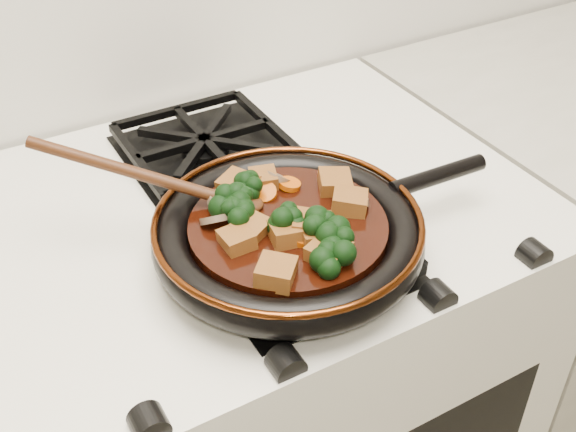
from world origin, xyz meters
TOP-DOWN VIEW (x-y plane):
  - stove at (0.00, 1.69)m, footprint 0.76×0.60m
  - burner_grate_front at (0.00, 1.55)m, footprint 0.23×0.23m
  - burner_grate_back at (0.00, 1.83)m, footprint 0.23×0.23m
  - skillet at (-0.01, 1.56)m, footprint 0.45×0.32m
  - braising_sauce at (-0.01, 1.56)m, footprint 0.24×0.24m
  - tofu_cube_0 at (-0.00, 1.51)m, footprint 0.04×0.04m
  - tofu_cube_1 at (-0.06, 1.56)m, footprint 0.05×0.05m
  - tofu_cube_2 at (-0.00, 1.64)m, footprint 0.04×0.05m
  - tofu_cube_3 at (-0.04, 1.64)m, footprint 0.06×0.06m
  - tofu_cube_4 at (-0.08, 1.55)m, footprint 0.04×0.04m
  - tofu_cube_5 at (0.00, 1.53)m, footprint 0.06×0.06m
  - tofu_cube_6 at (-0.03, 1.53)m, footprint 0.05×0.05m
  - tofu_cube_7 at (0.07, 1.59)m, footprint 0.05×0.06m
  - tofu_cube_8 at (0.06, 1.55)m, footprint 0.06×0.06m
  - tofu_cube_9 at (0.01, 1.49)m, footprint 0.04×0.03m
  - tofu_cube_10 at (-0.01, 1.48)m, footprint 0.05×0.05m
  - tofu_cube_11 at (-0.07, 1.48)m, footprint 0.06×0.06m
  - broccoli_floret_0 at (0.01, 1.49)m, footprint 0.07×0.07m
  - broccoli_floret_1 at (-0.00, 1.52)m, footprint 0.07×0.07m
  - broccoli_floret_2 at (-0.07, 1.60)m, footprint 0.09×0.08m
  - broccoli_floret_3 at (-0.03, 1.62)m, footprint 0.07×0.07m
  - broccoli_floret_4 at (-0.01, 1.47)m, footprint 0.06×0.07m
  - broccoli_floret_5 at (-0.03, 1.54)m, footprint 0.09×0.09m
  - broccoli_floret_6 at (-0.07, 1.58)m, footprint 0.07×0.06m
  - broccoli_floret_7 at (-0.05, 1.61)m, footprint 0.08×0.08m
  - carrot_coin_0 at (0.07, 1.60)m, footprint 0.03×0.03m
  - carrot_coin_1 at (-0.01, 1.62)m, footprint 0.03×0.03m
  - carrot_coin_2 at (-0.02, 1.52)m, footprint 0.03×0.03m
  - carrot_coin_3 at (-0.08, 1.55)m, footprint 0.04×0.03m
  - carrot_coin_4 at (0.02, 1.62)m, footprint 0.03×0.03m
  - mushroom_slice_0 at (-0.09, 1.60)m, footprint 0.04×0.04m
  - mushroom_slice_1 at (-0.07, 1.62)m, footprint 0.05×0.05m
  - mushroom_slice_2 at (0.07, 1.54)m, footprint 0.05×0.05m
  - mushroom_slice_3 at (0.02, 1.63)m, footprint 0.04×0.04m
  - wooden_spoon at (-0.11, 1.65)m, footprint 0.15×0.11m

SIDE VIEW (x-z plane):
  - stove at x=0.00m, z-range 0.00..0.90m
  - burner_grate_front at x=0.00m, z-range 0.90..0.93m
  - burner_grate_back at x=0.00m, z-range 0.90..0.93m
  - skillet at x=-0.01m, z-range 0.92..0.97m
  - braising_sauce at x=-0.01m, z-range 0.94..0.96m
  - carrot_coin_0 at x=0.07m, z-range 0.95..0.97m
  - carrot_coin_1 at x=-0.01m, z-range 0.95..0.98m
  - carrot_coin_2 at x=-0.02m, z-range 0.95..0.97m
  - carrot_coin_3 at x=-0.08m, z-range 0.95..0.98m
  - carrot_coin_4 at x=0.02m, z-range 0.96..0.97m
  - mushroom_slice_0 at x=-0.09m, z-range 0.95..0.98m
  - mushroom_slice_1 at x=-0.07m, z-range 0.95..0.98m
  - mushroom_slice_2 at x=0.07m, z-range 0.95..0.98m
  - mushroom_slice_3 at x=0.02m, z-range 0.95..0.98m
  - tofu_cube_9 at x=0.01m, z-range 0.95..0.98m
  - tofu_cube_1 at x=-0.06m, z-range 0.95..0.98m
  - tofu_cube_0 at x=0.00m, z-range 0.96..0.98m
  - tofu_cube_2 at x=0.00m, z-range 0.96..0.98m
  - tofu_cube_4 at x=-0.08m, z-range 0.95..0.98m
  - tofu_cube_7 at x=0.07m, z-range 0.95..0.98m
  - tofu_cube_3 at x=-0.04m, z-range 0.96..0.98m
  - tofu_cube_10 at x=-0.01m, z-range 0.96..0.98m
  - tofu_cube_6 at x=-0.03m, z-range 0.95..0.98m
  - tofu_cube_8 at x=0.06m, z-range 0.95..0.98m
  - tofu_cube_11 at x=-0.07m, z-range 0.95..0.98m
  - tofu_cube_5 at x=0.00m, z-range 0.95..0.98m
  - broccoli_floret_4 at x=-0.01m, z-range 0.94..1.00m
  - broccoli_floret_0 at x=0.01m, z-range 0.94..1.00m
  - broccoli_floret_5 at x=-0.03m, z-range 0.94..1.00m
  - broccoli_floret_3 at x=-0.03m, z-range 0.94..1.00m
  - broccoli_floret_7 at x=-0.05m, z-range 0.94..1.01m
  - broccoli_floret_6 at x=-0.07m, z-range 0.94..1.01m
  - broccoli_floret_2 at x=-0.07m, z-range 0.93..1.01m
  - broccoli_floret_1 at x=0.00m, z-range 0.94..1.00m
  - wooden_spoon at x=-0.11m, z-range 0.86..1.12m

